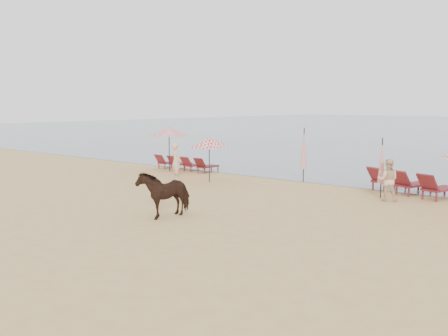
# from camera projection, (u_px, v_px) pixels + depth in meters

# --- Properties ---
(ground) EXTENTS (120.00, 120.00, 0.00)m
(ground) POSITION_uv_depth(u_px,v_px,m) (122.00, 219.00, 15.38)
(ground) COLOR tan
(ground) RESTS_ON ground
(lounger_cluster_left) EXTENTS (3.46, 1.52, 0.55)m
(lounger_cluster_left) POSITION_uv_depth(u_px,v_px,m) (185.00, 163.00, 26.78)
(lounger_cluster_left) COLOR maroon
(lounger_cluster_left) RESTS_ON ground
(lounger_cluster_right) EXTENTS (3.49, 2.70, 0.68)m
(lounger_cluster_right) POSITION_uv_depth(u_px,v_px,m) (410.00, 183.00, 19.54)
(lounger_cluster_right) COLOR maroon
(lounger_cluster_right) RESTS_ON ground
(umbrella_open_left_a) EXTENTS (2.06, 2.06, 2.34)m
(umbrella_open_left_a) POSITION_uv_depth(u_px,v_px,m) (169.00, 132.00, 26.17)
(umbrella_open_left_a) COLOR black
(umbrella_open_left_a) RESTS_ON ground
(umbrella_open_left_b) EXTENTS (1.66, 1.70, 2.12)m
(umbrella_open_left_b) POSITION_uv_depth(u_px,v_px,m) (209.00, 142.00, 22.61)
(umbrella_open_left_b) COLOR black
(umbrella_open_left_b) RESTS_ON ground
(umbrella_closed_left) EXTENTS (0.30, 0.30, 2.48)m
(umbrella_closed_left) POSITION_uv_depth(u_px,v_px,m) (304.00, 149.00, 22.62)
(umbrella_closed_left) COLOR black
(umbrella_closed_left) RESTS_ON ground
(umbrella_closed_right) EXTENTS (0.28, 0.28, 2.28)m
(umbrella_closed_right) POSITION_uv_depth(u_px,v_px,m) (382.00, 161.00, 18.71)
(umbrella_closed_right) COLOR black
(umbrella_closed_right) RESTS_ON ground
(cow) EXTENTS (0.92, 1.79, 1.47)m
(cow) POSITION_uv_depth(u_px,v_px,m) (165.00, 193.00, 15.74)
(cow) COLOR black
(cow) RESTS_ON ground
(beachgoer_left) EXTENTS (0.75, 0.62, 1.76)m
(beachgoer_left) POSITION_uv_depth(u_px,v_px,m) (176.00, 161.00, 23.29)
(beachgoer_left) COLOR tan
(beachgoer_left) RESTS_ON ground
(beachgoer_right_a) EXTENTS (0.91, 0.81, 1.55)m
(beachgoer_right_a) POSITION_uv_depth(u_px,v_px,m) (388.00, 180.00, 18.21)
(beachgoer_right_a) COLOR #DDAF8A
(beachgoer_right_a) RESTS_ON ground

